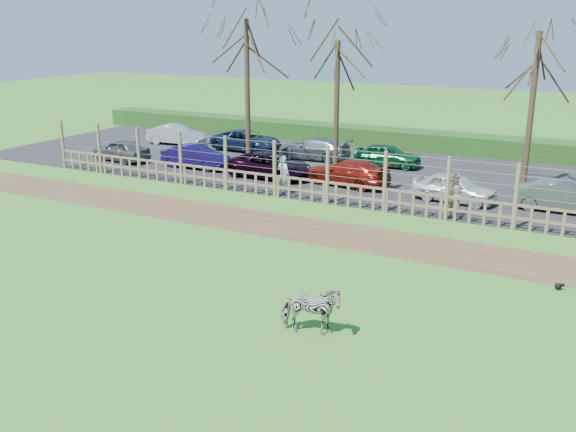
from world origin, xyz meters
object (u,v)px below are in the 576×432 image
at_px(zebra, 310,310).
at_px(car_1, 196,157).
at_px(car_5, 560,197).
at_px(tree_mid, 337,75).
at_px(car_9, 313,148).
at_px(tree_left, 247,58).
at_px(crow, 559,286).
at_px(visitor_a, 283,175).
at_px(car_2, 270,165).
at_px(car_10, 387,155).
at_px(car_7, 176,135).
at_px(car_4, 454,188).
at_px(car_0, 121,150).
at_px(car_3, 347,172).
at_px(car_8, 247,141).
at_px(tree_right, 535,73).
at_px(visitor_b, 453,195).

bearing_deg(zebra, car_1, 27.90).
bearing_deg(car_5, tree_mid, 76.81).
height_order(car_1, car_9, same).
height_order(tree_left, crow, tree_left).
xyz_separation_m(visitor_a, car_2, (-2.02, 2.46, -0.26)).
distance_m(tree_left, zebra, 19.53).
distance_m(crow, car_10, 16.31).
bearing_deg(car_7, car_4, -113.14).
height_order(car_5, car_7, same).
height_order(zebra, car_7, zebra).
height_order(tree_mid, car_5, tree_mid).
bearing_deg(tree_mid, car_0, -166.06).
relative_size(car_3, car_10, 1.17).
bearing_deg(car_0, car_4, 96.46).
height_order(tree_mid, car_0, tree_mid).
bearing_deg(car_8, crow, -122.15).
height_order(tree_right, car_10, tree_right).
relative_size(zebra, crow, 5.72).
distance_m(tree_mid, car_10, 5.25).
height_order(tree_right, car_4, tree_right).
relative_size(zebra, car_2, 0.35).
height_order(zebra, car_1, zebra).
bearing_deg(car_3, car_0, -79.19).
height_order(tree_mid, car_8, tree_mid).
bearing_deg(car_7, zebra, -143.12).
relative_size(car_0, car_4, 1.00).
bearing_deg(car_4, car_3, 88.54).
height_order(tree_right, car_3, tree_right).
bearing_deg(crow, car_5, 95.33).
height_order(car_2, car_5, same).
xyz_separation_m(tree_mid, car_5, (10.78, -2.25, -4.23)).
relative_size(visitor_a, car_3, 0.42).
relative_size(car_2, car_10, 1.23).
bearing_deg(crow, car_2, 149.65).
height_order(car_0, car_3, same).
distance_m(visitor_b, car_8, 16.00).
height_order(tree_left, car_4, tree_left).
relative_size(tree_left, zebra, 5.14).
bearing_deg(car_2, visitor_a, -137.99).
xyz_separation_m(visitor_a, car_7, (-11.51, 7.56, -0.26)).
bearing_deg(tree_left, zebra, -54.69).
relative_size(car_0, car_3, 0.85).
distance_m(visitor_a, car_9, 7.63).
xyz_separation_m(visitor_b, car_4, (-0.46, 2.16, -0.26)).
height_order(tree_left, tree_mid, tree_left).
bearing_deg(zebra, tree_mid, 5.79).
height_order(visitor_b, car_5, visitor_b).
bearing_deg(car_7, visitor_a, -130.29).
xyz_separation_m(visitor_b, car_8, (-14.00, 7.73, -0.26)).
bearing_deg(tree_right, car_8, 171.77).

